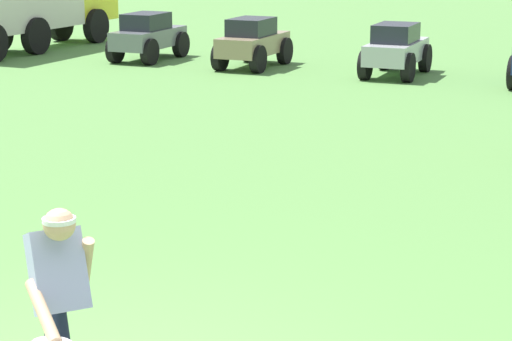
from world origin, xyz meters
name	(u,v)px	position (x,y,z in m)	size (l,w,h in m)	color
frisbee_thrower	(59,296)	(-0.06, -0.24, 0.80)	(0.78, 0.91, 1.42)	#191E38
parked_car_slot_a	(148,36)	(-7.99, 15.11, 0.56)	(1.08, 2.20, 1.10)	slate
parked_car_slot_b	(253,42)	(-5.25, 14.96, 0.56)	(1.09, 2.20, 1.10)	#998466
parked_car_slot_c	(396,49)	(-1.98, 15.00, 0.56)	(1.12, 2.22, 1.10)	#B7BABF
box_truck	(30,1)	(-11.55, 15.51, 1.23)	(1.54, 5.93, 2.20)	yellow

